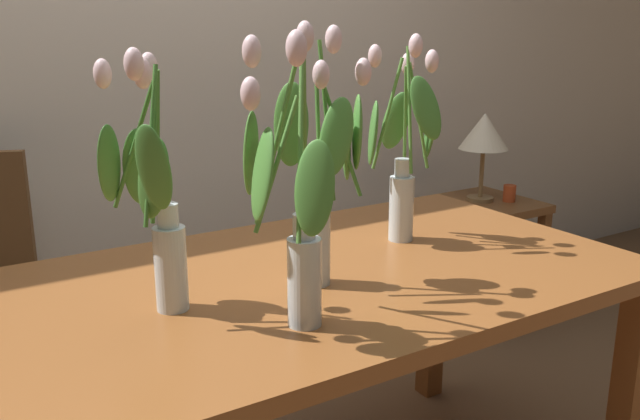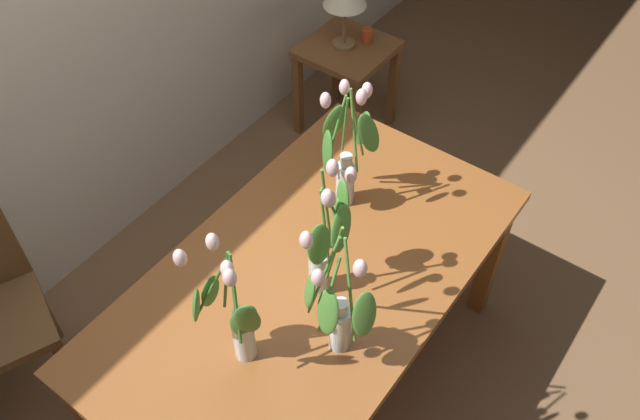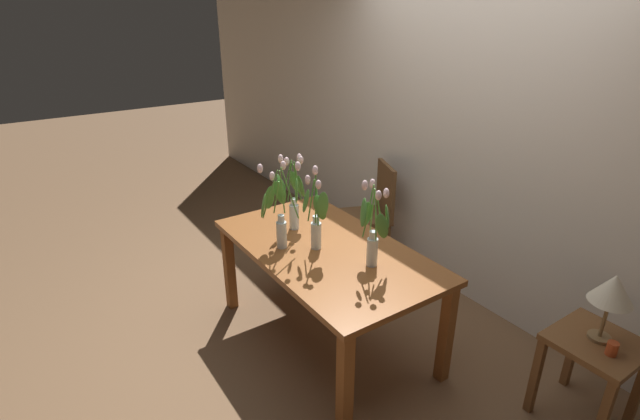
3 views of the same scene
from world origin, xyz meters
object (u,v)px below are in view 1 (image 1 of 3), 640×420
Objects in this scene: tulip_vase_1 at (328,194)px; pillar_candle at (509,193)px; side_table at (483,226)px; tulip_vase_0 at (292,210)px; tulip_vase_2 at (404,159)px; tulip_vase_3 at (155,208)px; table_lamp at (484,134)px; dining_table at (313,308)px.

pillar_candle is (1.51, 0.83, -0.37)m from tulip_vase_1.
tulip_vase_1 is 1.76m from pillar_candle.
side_table is at bearing 32.13° from tulip_vase_1.
tulip_vase_0 is 1.07× the size of side_table.
side_table is at bearing 34.04° from tulip_vase_2.
side_table is 7.33× the size of pillar_candle.
tulip_vase_3 is 1.36× the size of table_lamp.
tulip_vase_0 is 1.01× the size of tulip_vase_1.
tulip_vase_3 is (-0.74, -0.12, -0.01)m from tulip_vase_2.
tulip_vase_3 is (-0.39, -0.02, 0.31)m from dining_table.
tulip_vase_1 is 1.07× the size of tulip_vase_3.
side_table is (1.41, 0.81, -0.22)m from dining_table.
tulip_vase_3 is 2.07m from pillar_candle.
dining_table is at bearing -164.26° from tulip_vase_2.
table_lamp is at bearing 141.60° from pillar_candle.
tulip_vase_0 is at bearing -146.72° from side_table.
dining_table is 2.91× the size of side_table.
table_lamp is at bearing 30.75° from dining_table.
side_table is 1.38× the size of table_lamp.
side_table is at bearing 30.01° from dining_table.
tulip_vase_0 is at bearing -47.11° from tulip_vase_3.
dining_table is at bearing -149.25° from table_lamp.
tulip_vase_2 is 1.41× the size of table_lamp.
tulip_vase_0 is 1.48× the size of table_lamp.
tulip_vase_0 is at bearing -149.70° from pillar_candle.
tulip_vase_3 reaches higher than pillar_candle.
side_table is at bearing -70.31° from table_lamp.
table_lamp is (-0.01, 0.02, 0.42)m from side_table.
side_table is 0.42m from table_lamp.
pillar_candle reaches higher than side_table.
side_table is (1.59, 1.05, -0.55)m from tulip_vase_0.
tulip_vase_3 reaches higher than table_lamp.
tulip_vase_3 is 7.23× the size of pillar_candle.
tulip_vase_2 is 1.02× the size of side_table.
tulip_vase_2 is 0.75m from tulip_vase_3.
tulip_vase_3 is at bearing 171.91° from tulip_vase_1.
pillar_candle is at bearing 30.30° from tulip_vase_0.
side_table is (1.41, 0.89, -0.52)m from tulip_vase_1.
tulip_vase_1 is at bearing -147.16° from table_lamp.
dining_table is 4.02× the size of table_lamp.
tulip_vase_3 is (-0.38, 0.05, 0.01)m from tulip_vase_1.
tulip_vase_2 is 7.47× the size of pillar_candle.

